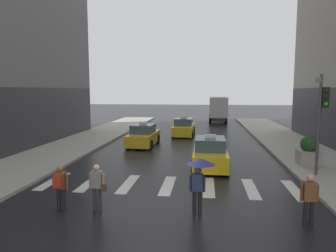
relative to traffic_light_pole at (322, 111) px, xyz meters
The scene contains 12 objects.
ground_plane 9.26m from the traffic_light_pole, 144.45° to the right, with size 160.00×160.00×0.00m, color black.
crosswalk_markings 8.03m from the traffic_light_pole, 163.85° to the right, with size 11.30×2.80×0.01m.
traffic_light_pole is the anchor object (origin of this frame).
taxi_lead 5.96m from the traffic_light_pole, 162.80° to the left, with size 1.94×4.54×1.80m.
taxi_second 12.92m from the traffic_light_pole, 143.10° to the left, with size 2.04×4.59×1.80m.
taxi_third 15.27m from the traffic_light_pole, 119.53° to the left, with size 2.00×4.57×1.80m.
box_truck 25.65m from the traffic_light_pole, 98.49° to the left, with size 2.35×7.56×3.35m.
pedestrian_with_umbrella 7.74m from the traffic_light_pole, 138.05° to the right, with size 0.96×0.96×1.94m.
pedestrian_with_backpack 11.93m from the traffic_light_pole, 152.52° to the right, with size 0.55×0.43×1.65m.
pedestrian_with_handbag 10.76m from the traffic_light_pole, 150.73° to the right, with size 0.60×0.24×1.65m.
pedestrian_plain_coat 6.41m from the traffic_light_pole, 111.92° to the right, with size 0.55×0.24×1.65m.
planter_near_corner 3.13m from the traffic_light_pole, 85.04° to the left, with size 1.10×1.10×1.60m.
Camera 1 is at (1.60, -9.97, 4.20)m, focal length 32.41 mm.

